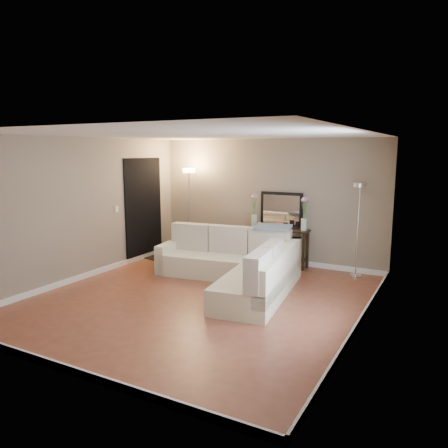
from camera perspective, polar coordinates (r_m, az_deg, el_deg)
The scene contains 23 objects.
floor at distance 7.16m, azimuth -3.10°, elevation -9.70°, with size 5.00×5.50×0.01m, color brown.
ceiling at distance 6.77m, azimuth -3.30°, elevation 11.66°, with size 5.00×5.50×0.01m, color white.
wall_back at distance 9.28m, azimuth 5.78°, elevation 2.99°, with size 5.00×0.02×2.60m, color gray.
wall_front at distance 4.76m, azimuth -20.91°, elevation -3.89°, with size 5.00×0.02×2.60m, color gray.
wall_left at distance 8.42m, azimuth -17.90°, elevation 1.90°, with size 0.02×5.50×2.60m, color gray.
wall_right at distance 5.94m, azimuth 17.90°, elevation -1.14°, with size 0.02×5.50×2.60m, color gray.
baseboard_back at distance 9.49m, azimuth 5.59°, elevation -4.55°, with size 5.00×0.03×0.10m, color white.
baseboard_front at distance 5.20m, azimuth -19.84°, elevation -17.37°, with size 5.00×0.03×0.10m, color white.
baseboard_left at distance 8.65m, azimuth -17.36°, elevation -6.34°, with size 0.03×5.50×0.10m, color white.
baseboard_right at distance 6.29m, azimuth 17.07°, elevation -12.39°, with size 0.03×5.50×0.10m, color white.
doorway at distance 9.67m, azimuth -10.44°, elevation 1.94°, with size 0.02×1.20×2.20m, color black.
switch_plate at distance 9.02m, azimuth -13.85°, elevation 1.92°, with size 0.02×0.08×0.12m, color white.
sectional_sofa at distance 7.80m, azimuth 1.84°, elevation -5.40°, with size 2.94×2.62×0.93m.
throw_blanket at distance 8.14m, azimuth 6.45°, elevation -0.42°, with size 0.66×0.38×0.05m, color slate.
console_table at distance 9.09m, azimuth 6.56°, elevation -2.64°, with size 1.28×0.35×0.79m.
leaning_mirror at distance 9.09m, azimuth 7.51°, elevation 1.91°, with size 0.91×0.05×0.71m.
table_decor at distance 8.95m, azimuth 6.98°, elevation -0.34°, with size 0.54×0.12×0.13m.
flower_vase_left at distance 9.15m, azimuth 3.95°, elevation 1.54°, with size 0.15×0.12×0.68m.
flower_vase_right at distance 8.77m, azimuth 10.43°, elevation 1.04°, with size 0.15×0.12×0.68m.
floor_lamp_lit at distance 9.76m, azimuth -4.56°, elevation 3.84°, with size 0.32×0.32×1.97m.
floor_lamp_unlit at distance 8.43m, azimuth 17.20°, elevation 1.63°, with size 0.31×0.31×1.78m.
charcoal_rug at distance 9.80m, azimuth -6.41°, elevation -4.35°, with size 1.28×0.96×0.02m, color black.
black_bag at distance 9.86m, azimuth -7.68°, elevation -3.91°, with size 0.36×0.26×0.23m, color black.
Camera 1 is at (3.55, -5.75, 2.36)m, focal length 35.00 mm.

